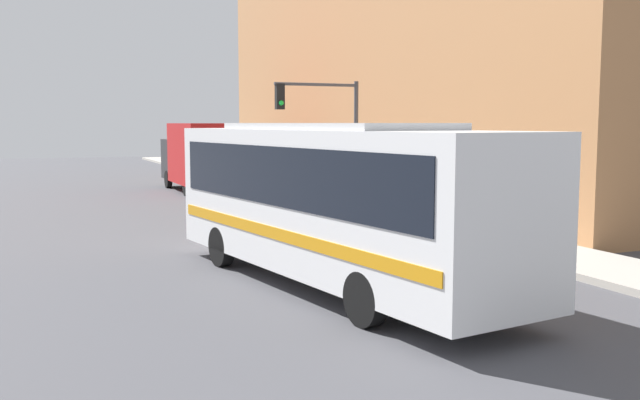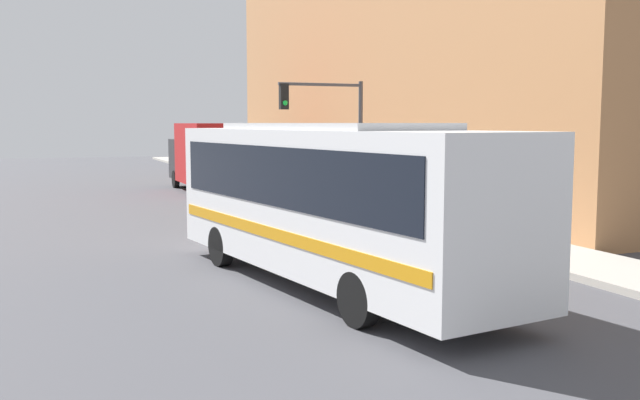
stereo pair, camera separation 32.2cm
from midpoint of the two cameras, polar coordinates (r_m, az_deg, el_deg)
ground_plane at (r=14.62m, az=3.96°, el=-7.11°), size 120.00×120.00×0.00m
sidewalk at (r=35.06m, az=-1.97°, el=0.82°), size 2.52×70.00×0.16m
building_facade at (r=33.59m, az=7.09°, el=11.01°), size 6.00×30.93×12.42m
city_bus at (r=14.50m, az=1.44°, el=0.51°), size 3.93×10.30×3.36m
delivery_truck at (r=35.38m, az=-8.85°, el=3.58°), size 2.37×7.40×3.34m
fire_hydrant at (r=19.50m, az=13.83°, el=-2.18°), size 0.26×0.35×0.83m
traffic_light_pole at (r=26.04m, az=1.24°, el=6.36°), size 3.28×0.35×4.72m
parking_meter at (r=26.16m, az=3.72°, el=1.14°), size 0.14×0.14×1.33m
pedestrian_near_corner at (r=27.89m, az=3.78°, el=1.41°), size 0.34×0.34×1.72m
pedestrian_mid_block at (r=26.74m, az=4.66°, el=1.32°), size 0.34×0.34×1.82m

